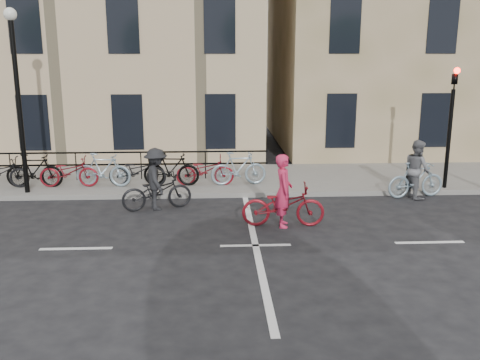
{
  "coord_description": "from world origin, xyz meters",
  "views": [
    {
      "loc": [
        -0.91,
        -11.31,
        4.31
      ],
      "look_at": [
        -0.26,
        1.75,
        1.1
      ],
      "focal_mm": 40.0,
      "sensor_mm": 36.0,
      "label": 1
    }
  ],
  "objects_px": {
    "traffic_light": "(451,113)",
    "lamp_post": "(16,79)",
    "cyclist_grey": "(416,174)",
    "cyclist_dark": "(156,185)",
    "cyclist_pink": "(283,202)"
  },
  "relations": [
    {
      "from": "traffic_light",
      "to": "lamp_post",
      "type": "distance_m",
      "value": 12.74
    },
    {
      "from": "traffic_light",
      "to": "cyclist_grey",
      "type": "bearing_deg",
      "value": -154.38
    },
    {
      "from": "cyclist_pink",
      "to": "cyclist_dark",
      "type": "distance_m",
      "value": 3.66
    },
    {
      "from": "traffic_light",
      "to": "cyclist_pink",
      "type": "height_order",
      "value": "traffic_light"
    },
    {
      "from": "traffic_light",
      "to": "cyclist_grey",
      "type": "height_order",
      "value": "traffic_light"
    },
    {
      "from": "traffic_light",
      "to": "lamp_post",
      "type": "relative_size",
      "value": 0.74
    },
    {
      "from": "traffic_light",
      "to": "lamp_post",
      "type": "xyz_separation_m",
      "value": [
        -12.7,
        0.06,
        1.04
      ]
    },
    {
      "from": "cyclist_grey",
      "to": "cyclist_dark",
      "type": "distance_m",
      "value": 7.62
    },
    {
      "from": "traffic_light",
      "to": "cyclist_dark",
      "type": "bearing_deg",
      "value": -171.02
    },
    {
      "from": "cyclist_dark",
      "to": "lamp_post",
      "type": "bearing_deg",
      "value": 53.98
    },
    {
      "from": "lamp_post",
      "to": "cyclist_grey",
      "type": "height_order",
      "value": "lamp_post"
    },
    {
      "from": "traffic_light",
      "to": "cyclist_dark",
      "type": "distance_m",
      "value": 8.99
    },
    {
      "from": "cyclist_dark",
      "to": "cyclist_pink",
      "type": "bearing_deg",
      "value": -132.28
    },
    {
      "from": "lamp_post",
      "to": "cyclist_dark",
      "type": "xyz_separation_m",
      "value": [
        4.0,
        -1.43,
        -2.81
      ]
    },
    {
      "from": "traffic_light",
      "to": "lamp_post",
      "type": "bearing_deg",
      "value": 179.73
    }
  ]
}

